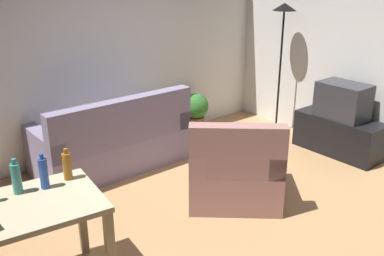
{
  "coord_description": "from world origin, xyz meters",
  "views": [
    {
      "loc": [
        -2.46,
        -2.64,
        2.28
      ],
      "look_at": [
        0.1,
        0.5,
        0.75
      ],
      "focal_mm": 40.55,
      "sensor_mm": 36.0,
      "label": 1
    }
  ],
  "objects": [
    {
      "name": "bottle_tall",
      "position": [
        -1.7,
        0.24,
        0.88
      ],
      "size": [
        0.07,
        0.07,
        0.26
      ],
      "color": "teal",
      "rests_on": "desk"
    },
    {
      "name": "desk",
      "position": [
        -1.82,
        0.07,
        0.65
      ],
      "size": [
        1.28,
        0.84,
        0.76
      ],
      "rotation": [
        0.0,
        0.0,
        -0.12
      ],
      "color": "#C6B28E",
      "rests_on": "ground_plane"
    },
    {
      "name": "potted_plant",
      "position": [
        1.32,
        1.9,
        0.33
      ],
      "size": [
        0.36,
        0.36,
        0.57
      ],
      "color": "brown",
      "rests_on": "ground_plane"
    },
    {
      "name": "tv_stand",
      "position": [
        2.25,
        0.16,
        0.24
      ],
      "size": [
        0.44,
        1.1,
        0.48
      ],
      "rotation": [
        0.0,
        0.0,
        1.57
      ],
      "color": "black",
      "rests_on": "ground_plane"
    },
    {
      "name": "bottle_blue",
      "position": [
        -1.52,
        0.2,
        0.88
      ],
      "size": [
        0.06,
        0.06,
        0.27
      ],
      "color": "#2347A3",
      "rests_on": "desk"
    },
    {
      "name": "torchiere_lamp",
      "position": [
        2.25,
        1.19,
        1.41
      ],
      "size": [
        0.32,
        0.32,
        1.81
      ],
      "color": "black",
      "rests_on": "ground_plane"
    },
    {
      "name": "tv",
      "position": [
        2.25,
        0.16,
        0.7
      ],
      "size": [
        0.41,
        0.6,
        0.44
      ],
      "rotation": [
        0.0,
        0.0,
        1.57
      ],
      "color": "#2D2D33",
      "rests_on": "tv_stand"
    },
    {
      "name": "wall_rear",
      "position": [
        0.0,
        2.2,
        1.35
      ],
      "size": [
        5.2,
        0.1,
        2.7
      ],
      "primitive_type": "cube",
      "color": "white",
      "rests_on": "ground_plane"
    },
    {
      "name": "bottle_amber",
      "position": [
        -1.33,
        0.22,
        0.87
      ],
      "size": [
        0.07,
        0.07,
        0.25
      ],
      "color": "#9E6019",
      "rests_on": "desk"
    },
    {
      "name": "wall_right",
      "position": [
        2.6,
        0.0,
        1.35
      ],
      "size": [
        0.1,
        4.4,
        2.7
      ],
      "primitive_type": "cube",
      "color": "silver",
      "rests_on": "ground_plane"
    },
    {
      "name": "couch",
      "position": [
        -0.21,
        1.59,
        0.31
      ],
      "size": [
        1.76,
        0.84,
        0.92
      ],
      "rotation": [
        0.0,
        0.0,
        3.14
      ],
      "color": "gray",
      "rests_on": "ground_plane"
    },
    {
      "name": "armchair",
      "position": [
        0.37,
        0.15,
        0.32
      ],
      "size": [
        1.23,
        1.23,
        0.92
      ],
      "rotation": [
        0.0,
        0.0,
        2.42
      ],
      "color": "#996B66",
      "rests_on": "ground_plane"
    },
    {
      "name": "ground_plane",
      "position": [
        0.0,
        0.0,
        -0.01
      ],
      "size": [
        5.2,
        4.4,
        0.02
      ],
      "primitive_type": "cube",
      "color": "tan"
    }
  ]
}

